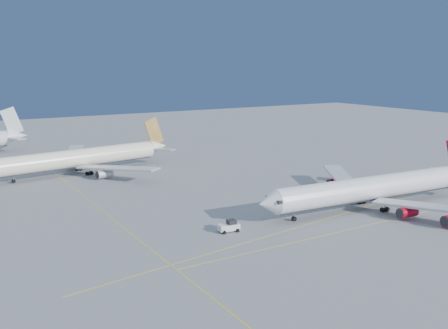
% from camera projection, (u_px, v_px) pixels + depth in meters
% --- Properties ---
extents(ground, '(500.00, 500.00, 0.00)m').
position_uv_depth(ground, '(303.00, 214.00, 118.46)').
color(ground, slate).
rests_on(ground, ground).
extents(taxiway_lines, '(118.86, 140.00, 0.02)m').
position_uv_depth(taxiway_lines, '(236.00, 217.00, 116.31)').
color(taxiway_lines, yellow).
rests_on(taxiway_lines, ground).
extents(airliner_virgin, '(66.88, 59.95, 16.49)m').
position_uv_depth(airliner_virgin, '(375.00, 188.00, 123.06)').
color(airliner_virgin, white).
rests_on(airliner_virgin, ground).
extents(airliner_etihad, '(63.56, 58.19, 16.61)m').
position_uv_depth(airliner_etihad, '(85.00, 157.00, 162.40)').
color(airliner_etihad, '#F2E5CE').
rests_on(airliner_etihad, ground).
extents(pushback_tug, '(4.65, 3.12, 2.49)m').
position_uv_depth(pushback_tug, '(229.00, 226.00, 105.94)').
color(pushback_tug, white).
rests_on(pushback_tug, ground).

